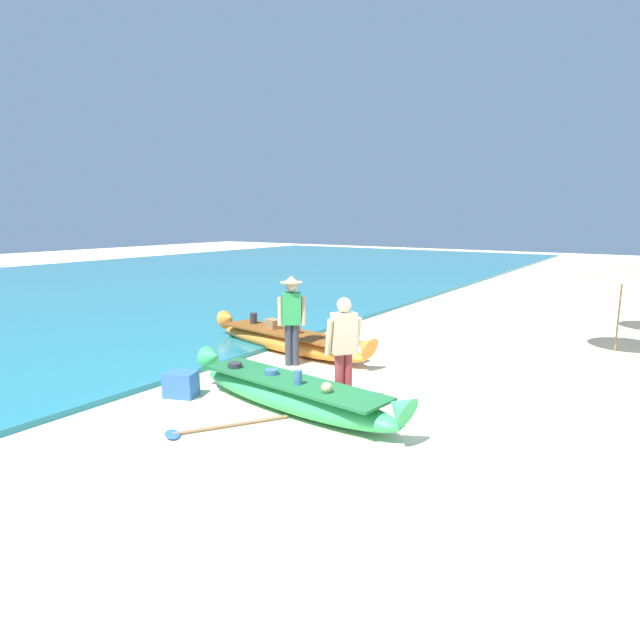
{
  "coord_description": "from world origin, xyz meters",
  "views": [
    {
      "loc": [
        3.86,
        -6.54,
        2.93
      ],
      "look_at": [
        -1.91,
        2.11,
        0.9
      ],
      "focal_mm": 30.1,
      "sensor_mm": 36.0,
      "label": 1
    }
  ],
  "objects_px": {
    "boat_green_foreground": "(292,394)",
    "person_vendor_hatted": "(292,314)",
    "boat_orange_midground": "(288,340)",
    "cooler_box": "(181,384)",
    "person_tourist_customer": "(344,347)",
    "paddle": "(212,428)"
  },
  "relations": [
    {
      "from": "cooler_box",
      "to": "boat_orange_midground",
      "type": "bearing_deg",
      "value": 73.56
    },
    {
      "from": "person_vendor_hatted",
      "to": "cooler_box",
      "type": "relative_size",
      "value": 3.63
    },
    {
      "from": "person_vendor_hatted",
      "to": "paddle",
      "type": "distance_m",
      "value": 3.58
    },
    {
      "from": "boat_green_foreground",
      "to": "paddle",
      "type": "distance_m",
      "value": 1.34
    },
    {
      "from": "boat_green_foreground",
      "to": "person_vendor_hatted",
      "type": "bearing_deg",
      "value": 126.57
    },
    {
      "from": "paddle",
      "to": "cooler_box",
      "type": "bearing_deg",
      "value": 152.59
    },
    {
      "from": "boat_orange_midground",
      "to": "paddle",
      "type": "xyz_separation_m",
      "value": [
        1.74,
        -4.07,
        -0.23
      ]
    },
    {
      "from": "boat_green_foreground",
      "to": "person_vendor_hatted",
      "type": "relative_size",
      "value": 2.37
    },
    {
      "from": "boat_green_foreground",
      "to": "person_vendor_hatted",
      "type": "distance_m",
      "value": 2.65
    },
    {
      "from": "person_tourist_customer",
      "to": "cooler_box",
      "type": "xyz_separation_m",
      "value": [
        -2.52,
        -0.99,
        -0.78
      ]
    },
    {
      "from": "person_tourist_customer",
      "to": "paddle",
      "type": "relative_size",
      "value": 1.1
    },
    {
      "from": "boat_orange_midground",
      "to": "person_vendor_hatted",
      "type": "relative_size",
      "value": 2.57
    },
    {
      "from": "person_vendor_hatted",
      "to": "paddle",
      "type": "height_order",
      "value": "person_vendor_hatted"
    },
    {
      "from": "boat_orange_midground",
      "to": "person_vendor_hatted",
      "type": "bearing_deg",
      "value": -48.92
    },
    {
      "from": "boat_green_foreground",
      "to": "paddle",
      "type": "relative_size",
      "value": 2.69
    },
    {
      "from": "boat_orange_midground",
      "to": "paddle",
      "type": "height_order",
      "value": "boat_orange_midground"
    },
    {
      "from": "boat_green_foreground",
      "to": "person_vendor_hatted",
      "type": "xyz_separation_m",
      "value": [
        -1.51,
        2.04,
        0.76
      ]
    },
    {
      "from": "cooler_box",
      "to": "person_vendor_hatted",
      "type": "bearing_deg",
      "value": 59.45
    },
    {
      "from": "boat_green_foreground",
      "to": "cooler_box",
      "type": "distance_m",
      "value": 1.97
    },
    {
      "from": "boat_green_foreground",
      "to": "person_tourist_customer",
      "type": "bearing_deg",
      "value": 39.52
    },
    {
      "from": "boat_orange_midground",
      "to": "cooler_box",
      "type": "xyz_separation_m",
      "value": [
        0.3,
        -3.33,
        -0.05
      ]
    },
    {
      "from": "person_vendor_hatted",
      "to": "person_tourist_customer",
      "type": "bearing_deg",
      "value": -35.98
    }
  ]
}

